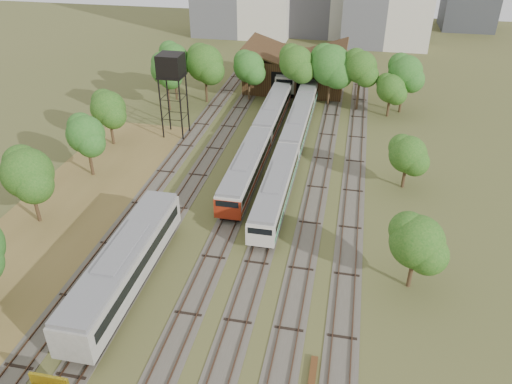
# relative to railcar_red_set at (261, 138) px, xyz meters

# --- Properties ---
(ground) EXTENTS (240.00, 240.00, 0.00)m
(ground) POSITION_rel_railcar_red_set_xyz_m (2.00, -32.93, -1.81)
(ground) COLOR #475123
(ground) RESTS_ON ground
(dry_grass_patch) EXTENTS (14.00, 60.00, 0.04)m
(dry_grass_patch) POSITION_rel_railcar_red_set_xyz_m (-16.00, -24.93, -1.79)
(dry_grass_patch) COLOR brown
(dry_grass_patch) RESTS_ON ground
(tracks) EXTENTS (24.60, 80.00, 0.19)m
(tracks) POSITION_rel_railcar_red_set_xyz_m (1.33, -7.93, -1.77)
(tracks) COLOR #4C473D
(tracks) RESTS_ON ground
(railcar_red_set) EXTENTS (2.77, 34.58, 3.42)m
(railcar_red_set) POSITION_rel_railcar_red_set_xyz_m (0.00, 0.00, 0.00)
(railcar_red_set) COLOR black
(railcar_red_set) RESTS_ON ground
(railcar_green_set) EXTENTS (2.70, 52.08, 3.33)m
(railcar_green_set) POSITION_rel_railcar_red_set_xyz_m (4.00, 5.00, -0.05)
(railcar_green_set) COLOR black
(railcar_green_set) RESTS_ON ground
(railcar_rear) EXTENTS (3.13, 16.07, 3.87)m
(railcar_rear) POSITION_rel_railcar_red_set_xyz_m (0.00, 27.25, 0.24)
(railcar_rear) COLOR black
(railcar_rear) RESTS_ON ground
(old_grey_coach) EXTENTS (3.25, 18.00, 4.03)m
(old_grey_coach) POSITION_rel_railcar_red_set_xyz_m (-6.00, -27.51, 0.39)
(old_grey_coach) COLOR black
(old_grey_coach) RESTS_ON ground
(water_tower) EXTENTS (3.20, 3.20, 11.07)m
(water_tower) POSITION_rel_railcar_red_set_xyz_m (-12.32, 2.65, 7.52)
(water_tower) COLOR black
(water_tower) RESTS_ON ground
(maintenance_shed) EXTENTS (16.45, 11.55, 7.58)m
(maintenance_shed) POSITION_rel_railcar_red_set_xyz_m (1.00, 25.05, 1.11)
(maintenance_shed) COLOR #352113
(maintenance_shed) RESTS_ON ground
(tree_band_left) EXTENTS (8.15, 55.80, 8.47)m
(tree_band_left) POSITION_rel_railcar_red_set_xyz_m (-17.92, -18.65, 3.56)
(tree_band_left) COLOR #382616
(tree_band_left) RESTS_ON ground
(tree_band_far) EXTENTS (39.63, 8.54, 9.30)m
(tree_band_far) POSITION_rel_railcar_red_set_xyz_m (0.93, 17.11, 4.37)
(tree_band_far) COLOR #382616
(tree_band_far) RESTS_ON ground
(tree_band_right) EXTENTS (5.36, 42.30, 6.81)m
(tree_band_right) POSITION_rel_railcar_red_set_xyz_m (16.92, -5.78, 2.52)
(tree_band_right) COLOR #382616
(tree_band_right) RESTS_ON ground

